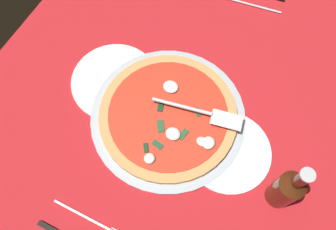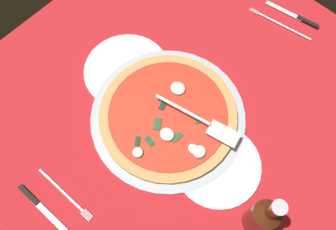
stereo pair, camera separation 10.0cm
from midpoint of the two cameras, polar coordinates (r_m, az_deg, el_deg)
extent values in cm
cube|color=red|center=(103.66, -0.53, 1.06)|extent=(114.39, 114.39, 0.80)
cube|color=silver|center=(101.97, 20.32, -11.47)|extent=(9.53, 9.53, 0.10)
cube|color=silver|center=(112.79, 20.65, 3.60)|extent=(9.53, 9.53, 0.10)
cube|color=silver|center=(103.77, 17.30, -4.66)|extent=(9.53, 9.53, 0.10)
cube|color=silver|center=(97.68, 13.32, -14.18)|extent=(9.53, 9.53, 0.10)
cube|color=silver|center=(129.86, 20.90, 15.38)|extent=(9.53, 9.53, 0.10)
cube|color=silver|center=(117.56, 17.94, 9.27)|extent=(9.53, 9.53, 0.10)
cube|color=silver|center=(107.25, 14.48, 1.84)|extent=(9.53, 9.53, 0.10)
cube|color=silver|center=(99.57, 10.41, -6.96)|extent=(9.53, 9.53, 0.10)
cube|color=silver|center=(95.13, 5.63, -16.84)|extent=(9.53, 9.53, 0.10)
cube|color=silver|center=(123.62, 15.40, 14.43)|extent=(9.53, 9.53, 0.10)
cube|color=silver|center=(112.26, 11.86, 7.83)|extent=(9.53, 9.53, 0.10)
cube|color=silver|center=(103.19, 7.75, -0.11)|extent=(9.53, 9.53, 0.10)
cube|color=silver|center=(97.07, 2.98, -9.31)|extent=(9.53, 9.53, 0.10)
cube|color=silver|center=(118.59, 9.42, 13.24)|extent=(9.53, 9.53, 0.10)
cube|color=silver|center=(108.38, 5.30, 6.18)|extent=(9.53, 9.53, 0.10)
cube|color=silver|center=(100.78, 0.58, -2.18)|extent=(9.53, 9.53, 0.10)
cube|color=silver|center=(96.40, -4.80, -11.57)|extent=(9.53, 9.53, 0.10)
cube|color=silver|center=(114.93, 3.06, 11.81)|extent=(9.53, 9.53, 0.10)
cube|color=silver|center=(106.09, -1.59, 4.34)|extent=(9.53, 9.53, 0.10)
cube|color=silver|center=(100.14, -6.82, -4.28)|extent=(9.53, 9.53, 0.10)
cube|color=silver|center=(97.62, -12.66, -13.61)|extent=(9.53, 9.53, 0.10)
cube|color=silver|center=(122.61, 1.00, 16.77)|extent=(9.53, 9.53, 0.10)
cube|color=silver|center=(112.77, -3.55, 10.16)|extent=(9.53, 9.53, 0.10)
cube|color=silver|center=(105.48, -8.63, 2.38)|extent=(9.53, 9.53, 0.10)
cube|color=silver|center=(101.31, -14.23, -6.30)|extent=(9.53, 9.53, 0.10)
cube|color=silver|center=(100.64, -20.31, -15.33)|extent=(9.53, 9.53, 0.10)
cube|color=silver|center=(120.59, -5.34, 15.26)|extent=(9.53, 9.53, 0.10)
cube|color=silver|center=(112.20, -10.26, 8.33)|extent=(9.53, 9.53, 0.10)
cube|color=silver|center=(106.59, -15.62, 0.40)|extent=(9.53, 9.53, 0.10)
cube|color=silver|center=(104.22, -21.40, -8.14)|extent=(9.53, 9.53, 0.10)
cube|color=silver|center=(120.06, -11.73, 13.54)|extent=(9.53, 9.53, 0.10)
cube|color=silver|center=(113.24, -16.87, 6.39)|extent=(9.53, 9.53, 0.10)
cube|color=silver|center=(109.36, -22.36, -1.51)|extent=(9.53, 9.53, 0.10)
cube|color=silver|center=(121.03, -17.99, 11.66)|extent=(9.53, 9.53, 0.10)
cube|color=silver|center=(115.85, -23.22, 4.44)|extent=(9.53, 9.53, 0.10)
cube|color=silver|center=(129.76, -19.00, 16.26)|extent=(9.53, 9.53, 0.10)
cube|color=silver|center=(123.48, -24.00, 9.71)|extent=(9.53, 9.53, 0.10)
cylinder|color=#ADB9C3|center=(101.26, -2.80, -0.68)|extent=(43.12, 43.12, 1.17)
cylinder|color=white|center=(98.48, 6.59, -6.13)|extent=(23.04, 23.04, 1.00)
cylinder|color=white|center=(108.03, -11.00, 4.90)|extent=(25.21, 25.21, 1.00)
cylinder|color=tan|center=(100.05, -2.84, -0.40)|extent=(38.20, 38.20, 1.45)
cylinder|color=red|center=(99.25, -2.86, -0.20)|extent=(32.98, 32.98, 0.30)
ellipsoid|color=silver|center=(96.27, -2.16, -3.33)|extent=(4.01, 3.63, 1.27)
ellipsoid|color=silver|center=(94.61, -5.70, -7.29)|extent=(2.85, 2.88, 1.15)
ellipsoid|color=white|center=(102.00, -2.36, 4.13)|extent=(4.31, 3.87, 1.08)
ellipsoid|color=silver|center=(95.79, 2.45, -4.56)|extent=(3.18, 2.57, 0.88)
ellipsoid|color=white|center=(95.57, 3.41, -4.74)|extent=(3.35, 3.61, 1.25)
cube|color=#28502D|center=(97.73, -4.07, -2.11)|extent=(3.46, 3.88, 0.30)
cube|color=#27522C|center=(96.69, -0.55, -3.38)|extent=(2.05, 3.48, 0.30)
cube|color=#12361B|center=(99.96, -4.01, 1.01)|extent=(2.38, 3.35, 0.30)
cube|color=#1E4B2F|center=(95.98, -4.41, -5.10)|extent=(3.16, 2.02, 0.30)
cube|color=#14361E|center=(96.08, -6.45, -5.50)|extent=(2.55, 2.88, 0.30)
cube|color=#214E2A|center=(99.10, 1.82, 0.15)|extent=(2.72, 2.81, 0.30)
cube|color=silver|center=(97.53, 6.44, -0.92)|extent=(9.21, 6.18, 0.30)
cylinder|color=silver|center=(97.95, -0.67, 1.01)|extent=(16.53, 4.48, 1.00)
cube|color=white|center=(125.40, 11.19, 17.07)|extent=(20.79, 14.75, 0.60)
cube|color=silver|center=(123.33, 10.91, 16.32)|extent=(18.17, 3.48, 0.25)
cube|color=white|center=(98.30, -17.23, -16.78)|extent=(21.26, 14.50, 0.60)
cube|color=silver|center=(97.81, -16.31, -15.20)|extent=(16.31, 1.13, 0.25)
cube|color=silver|center=(95.39, -11.14, -17.70)|extent=(3.01, 0.32, 0.25)
cube|color=black|center=(99.47, -20.85, -16.70)|extent=(6.95, 1.42, 0.80)
cylinder|color=#4D220F|center=(92.01, 14.84, -11.79)|extent=(6.49, 6.49, 13.29)
cone|color=#4D220F|center=(84.32, 16.16, -10.68)|extent=(6.49, 6.49, 2.97)
cylinder|color=#4D220F|center=(80.16, 16.99, -9.98)|extent=(2.81, 2.81, 5.90)
cylinder|color=#B7B7BC|center=(77.13, 17.65, -9.41)|extent=(3.23, 3.23, 0.60)
camera|label=1|loc=(0.05, -92.88, -6.75)|focal=38.87mm
camera|label=2|loc=(0.05, 87.12, 6.75)|focal=38.87mm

